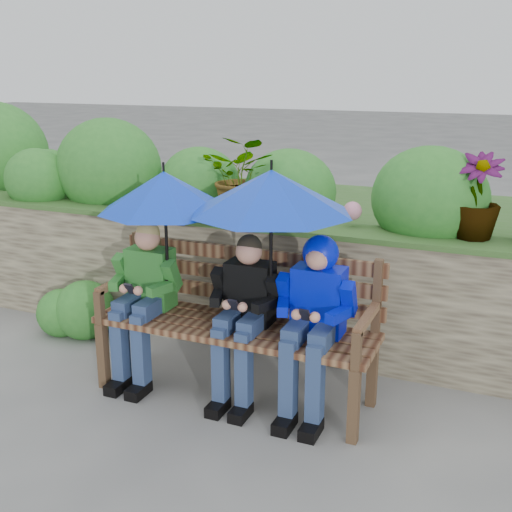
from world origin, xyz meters
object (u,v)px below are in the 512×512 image
at_px(park_bench, 239,313).
at_px(boy_right, 314,310).
at_px(boy_middle, 244,309).
at_px(umbrella_left, 164,191).
at_px(boy_left, 144,292).
at_px(umbrella_right, 271,192).

relative_size(park_bench, boy_right, 1.64).
bearing_deg(park_bench, boy_middle, -48.32).
bearing_deg(boy_middle, umbrella_left, 176.49).
bearing_deg(boy_right, boy_middle, -178.94).
bearing_deg(park_bench, boy_left, -172.58).
bearing_deg(boy_right, park_bench, 171.87).
relative_size(boy_right, umbrella_left, 1.30).
bearing_deg(umbrella_right, boy_middle, -170.00).
relative_size(park_bench, boy_middle, 1.69).
distance_m(boy_middle, boy_right, 0.48).
height_order(park_bench, umbrella_right, umbrella_right).
bearing_deg(boy_right, umbrella_right, 175.91).
relative_size(boy_left, boy_middle, 1.01).
xyz_separation_m(boy_left, umbrella_right, (0.94, 0.03, 0.78)).
distance_m(boy_left, boy_middle, 0.77).
height_order(boy_middle, boy_right, boy_right).
bearing_deg(boy_left, boy_middle, 0.12).
bearing_deg(boy_left, umbrella_right, 1.95).
height_order(park_bench, boy_right, boy_right).
xyz_separation_m(boy_right, umbrella_left, (-1.07, 0.03, 0.67)).
relative_size(boy_right, umbrella_right, 1.13).
relative_size(boy_middle, boy_right, 0.97).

